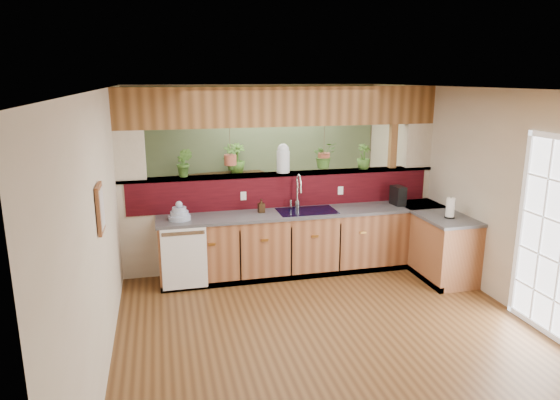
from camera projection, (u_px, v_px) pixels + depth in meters
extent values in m
cube|color=#54351A|center=(309.00, 301.00, 6.23)|extent=(4.60, 7.00, 0.01)
cube|color=brown|center=(312.00, 89.00, 5.61)|extent=(4.60, 7.00, 0.01)
cube|color=beige|center=(255.00, 156.00, 9.22)|extent=(4.60, 0.02, 2.60)
cube|color=beige|center=(507.00, 356.00, 2.62)|extent=(4.60, 0.02, 2.60)
cube|color=beige|center=(107.00, 213.00, 5.39)|extent=(0.02, 7.00, 2.60)
cube|color=beige|center=(481.00, 190.00, 6.45)|extent=(0.02, 7.00, 2.60)
cube|color=beige|center=(283.00, 220.00, 7.35)|extent=(4.60, 0.15, 1.35)
cube|color=#3C070E|center=(285.00, 192.00, 7.16)|extent=(4.40, 0.02, 0.45)
cube|color=brown|center=(283.00, 174.00, 7.18)|extent=(4.60, 0.21, 0.04)
cube|color=brown|center=(283.00, 107.00, 6.95)|extent=(4.60, 0.15, 0.55)
cube|color=beige|center=(130.00, 157.00, 6.62)|extent=(0.40, 0.15, 0.70)
cube|color=beige|center=(417.00, 146.00, 7.58)|extent=(0.40, 0.15, 0.70)
cube|color=brown|center=(391.00, 173.00, 7.59)|extent=(0.10, 0.10, 2.60)
cube|color=brown|center=(283.00, 174.00, 7.18)|extent=(4.60, 0.21, 0.04)
cube|color=brown|center=(283.00, 107.00, 6.95)|extent=(4.60, 0.15, 0.55)
cube|color=#576A48|center=(255.00, 156.00, 9.20)|extent=(4.55, 0.02, 2.55)
cube|color=brown|center=(306.00, 243.00, 7.11)|extent=(4.10, 0.60, 0.86)
cube|color=#434347|center=(307.00, 212.00, 7.00)|extent=(4.14, 0.64, 0.04)
cube|color=brown|center=(433.00, 243.00, 7.10)|extent=(0.60, 1.48, 0.86)
cube|color=#434347|center=(435.00, 212.00, 6.99)|extent=(0.64, 1.52, 0.04)
cube|color=brown|center=(418.00, 234.00, 7.51)|extent=(0.60, 0.60, 0.86)
cube|color=#434347|center=(420.00, 205.00, 7.40)|extent=(0.64, 0.64, 0.04)
cube|color=black|center=(312.00, 275.00, 6.95)|extent=(4.10, 0.06, 0.08)
cube|color=black|center=(414.00, 270.00, 7.13)|extent=(0.06, 1.48, 0.08)
cube|color=white|center=(184.00, 259.00, 6.41)|extent=(0.58, 0.02, 0.82)
cube|color=#B7B7B2|center=(183.00, 233.00, 6.31)|extent=(0.54, 0.01, 0.05)
cube|color=black|center=(307.00, 212.00, 7.00)|extent=(0.82, 0.50, 0.03)
cube|color=black|center=(294.00, 219.00, 6.98)|extent=(0.34, 0.40, 0.16)
cube|color=black|center=(320.00, 217.00, 7.06)|extent=(0.34, 0.40, 0.16)
cube|color=white|center=(551.00, 240.00, 5.28)|extent=(0.06, 1.02, 2.16)
cube|color=brown|center=(100.00, 209.00, 4.58)|extent=(0.03, 0.35, 0.45)
cube|color=silver|center=(102.00, 208.00, 4.59)|extent=(0.01, 0.27, 0.37)
cylinder|color=#B7B7B2|center=(297.00, 204.00, 7.15)|extent=(0.07, 0.07, 0.11)
cylinder|color=#B7B7B2|center=(297.00, 191.00, 7.11)|extent=(0.03, 0.03, 0.30)
torus|color=#B7B7B2|center=(299.00, 182.00, 7.00)|extent=(0.22, 0.03, 0.22)
cylinder|color=#B7B7B2|center=(301.00, 188.00, 6.93)|extent=(0.03, 0.03, 0.13)
cylinder|color=#B7B7B2|center=(291.00, 203.00, 7.12)|extent=(0.03, 0.03, 0.11)
cylinder|color=#95A4C1|center=(180.00, 217.00, 6.55)|extent=(0.29, 0.29, 0.06)
cylinder|color=#95A4C1|center=(179.00, 213.00, 6.53)|extent=(0.24, 0.24, 0.05)
cylinder|color=#95A4C1|center=(179.00, 209.00, 6.52)|extent=(0.18, 0.18, 0.05)
sphere|color=#95A4C1|center=(179.00, 204.00, 6.51)|extent=(0.09, 0.09, 0.09)
imported|color=#382514|center=(261.00, 206.00, 6.89)|extent=(0.09, 0.10, 0.19)
cube|color=black|center=(398.00, 195.00, 7.30)|extent=(0.15, 0.24, 0.28)
cube|color=black|center=(400.00, 203.00, 7.25)|extent=(0.13, 0.09, 0.09)
cylinder|color=silver|center=(400.00, 200.00, 7.27)|extent=(0.07, 0.07, 0.07)
cylinder|color=black|center=(449.00, 217.00, 6.65)|extent=(0.14, 0.14, 0.02)
cylinder|color=#B7B7B2|center=(450.00, 207.00, 6.62)|extent=(0.02, 0.02, 0.29)
cylinder|color=white|center=(450.00, 207.00, 6.62)|extent=(0.11, 0.11, 0.25)
cylinder|color=silver|center=(283.00, 162.00, 7.14)|extent=(0.19, 0.19, 0.31)
sphere|color=silver|center=(283.00, 149.00, 7.09)|extent=(0.17, 0.17, 0.17)
imported|color=#376221|center=(184.00, 163.00, 6.81)|extent=(0.27, 0.25, 0.40)
imported|color=#376221|center=(364.00, 157.00, 7.41)|extent=(0.24, 0.24, 0.37)
cylinder|color=brown|center=(230.00, 142.00, 6.89)|extent=(0.01, 0.01, 0.39)
cylinder|color=#954B36|center=(230.00, 160.00, 6.95)|extent=(0.17, 0.17, 0.15)
imported|color=#376221|center=(230.00, 144.00, 6.89)|extent=(0.23, 0.19, 0.37)
cylinder|color=brown|center=(324.00, 140.00, 7.21)|extent=(0.01, 0.01, 0.41)
cylinder|color=#954B36|center=(324.00, 158.00, 7.27)|extent=(0.18, 0.18, 0.15)
imported|color=#376221|center=(324.00, 142.00, 7.21)|extent=(0.41, 0.38, 0.38)
cube|color=black|center=(218.00, 204.00, 9.01)|extent=(1.70, 0.88, 1.10)
imported|color=#376221|center=(183.00, 165.00, 8.70)|extent=(0.23, 0.18, 0.38)
imported|color=#376221|center=(237.00, 158.00, 8.90)|extent=(0.32, 0.32, 0.53)
imported|color=#376221|center=(330.00, 214.00, 8.78)|extent=(0.84, 0.79, 0.75)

